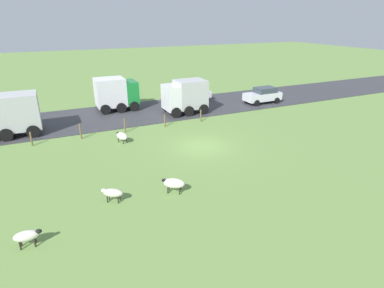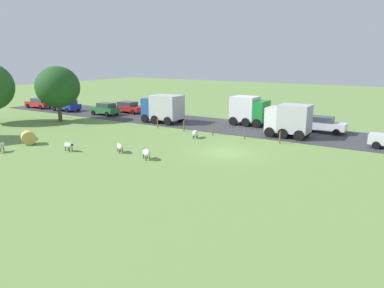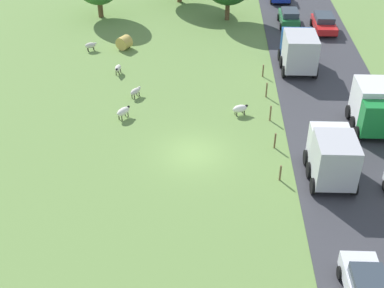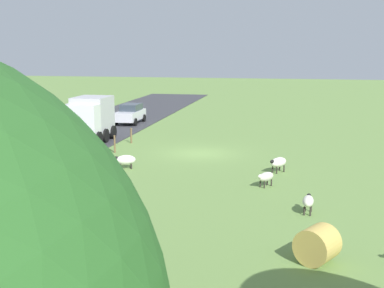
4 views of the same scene
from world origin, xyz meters
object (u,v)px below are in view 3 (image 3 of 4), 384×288
car_4 (289,17)px  truck_0 (332,156)px  sheep_1 (240,109)px  car_5 (324,23)px  truck_1 (299,50)px  hay_bale_0 (124,43)px  sheep_0 (123,111)px  truck_2 (374,107)px  sheep_2 (136,91)px  sheep_4 (118,68)px  sheep_3 (91,45)px

car_4 → truck_0: bearing=-91.0°
sheep_1 → car_4: bearing=72.4°
truck_0 → car_5: (3.64, 23.42, -0.88)m
truck_1 → hay_bale_0: bearing=166.4°
sheep_0 → truck_2: bearing=-2.7°
sheep_2 → hay_bale_0: size_ratio=0.94×
hay_bale_0 → truck_0: (15.09, -18.55, 1.14)m
sheep_0 → sheep_1: bearing=5.5°
sheep_1 → truck_0: size_ratio=0.31×
truck_0 → sheep_4: bearing=137.8°
sheep_4 → car_4: size_ratio=0.29×
sheep_3 → car_5: 22.37m
sheep_2 → car_5: (16.59, 13.73, 0.35)m
sheep_0 → car_4: bearing=52.6°
sheep_4 → truck_1: 15.00m
truck_2 → sheep_1: bearing=169.8°
truck_2 → sheep_2: bearing=166.9°
sheep_3 → truck_2: (21.95, -12.26, 1.24)m
sheep_0 → sheep_4: (-1.47, 6.95, -0.04)m
sheep_0 → truck_2: size_ratio=0.31×
sheep_1 → sheep_4: sheep_1 is taller
sheep_0 → car_5: car_5 is taller
sheep_3 → sheep_4: (3.17, -4.50, 0.01)m
sheep_1 → truck_0: 9.03m
truck_2 → truck_0: bearing=-124.0°
car_4 → sheep_2: bearing=-131.7°
sheep_0 → sheep_4: size_ratio=1.13×
hay_bale_0 → truck_0: 23.94m
sheep_1 → sheep_2: 8.21m
sheep_3 → sheep_0: bearing=-68.0°
sheep_4 → truck_2: (18.78, -7.75, 1.24)m
hay_bale_0 → sheep_2: bearing=-76.4°
truck_2 → sheep_4: bearing=157.6°
truck_1 → truck_2: (3.89, -9.12, -0.03)m
sheep_2 → truck_0: (12.95, -9.69, 1.24)m
sheep_2 → sheep_3: (-5.11, 8.34, 0.01)m
sheep_2 → truck_0: bearing=-36.8°
sheep_1 → sheep_4: size_ratio=1.12×
truck_2 → hay_bale_0: bearing=146.0°
sheep_2 → sheep_3: size_ratio=1.01×
truck_1 → car_4: size_ratio=1.19×
sheep_3 → sheep_4: sheep_3 is taller
sheep_3 → truck_1: (18.06, -3.14, 1.27)m
sheep_1 → truck_1: 9.15m
truck_1 → truck_0: bearing=-90.0°
sheep_0 → truck_0: size_ratio=0.31×
sheep_1 → car_5: size_ratio=0.29×
truck_0 → sheep_2: bearing=143.2°
sheep_1 → truck_1: truck_1 is taller
sheep_2 → truck_1: bearing=21.9°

